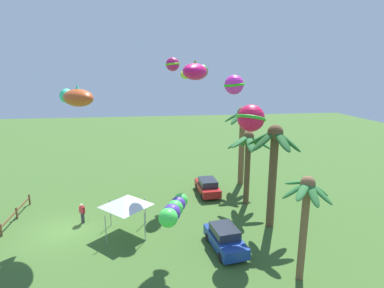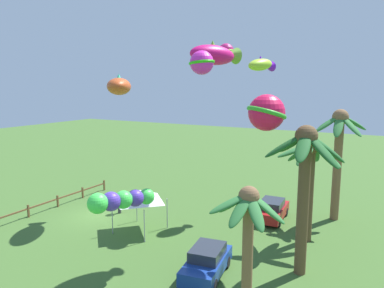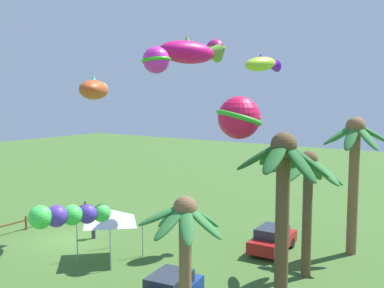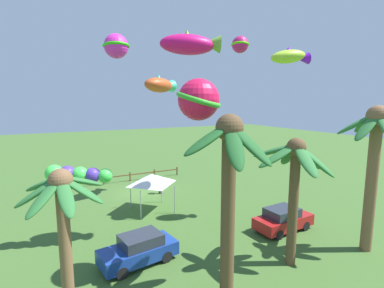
% 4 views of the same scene
% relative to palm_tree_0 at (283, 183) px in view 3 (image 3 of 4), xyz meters
% --- Properties ---
extents(ground_plane, '(120.00, 120.00, 0.00)m').
position_rel_palm_tree_0_xyz_m(ground_plane, '(-1.26, -15.26, -5.62)').
color(ground_plane, '#3D6028').
extents(palm_tree_0, '(4.15, 3.98, 7.77)m').
position_rel_palm_tree_0_xyz_m(palm_tree_0, '(0.00, 0.00, 0.00)').
color(palm_tree_0, brown).
rests_on(palm_tree_0, ground).
extents(palm_tree_1, '(3.93, 3.96, 6.52)m').
position_rel_palm_tree_0_xyz_m(palm_tree_1, '(-4.26, -0.52, -0.77)').
color(palm_tree_1, brown).
rests_on(palm_tree_1, ground).
extents(palm_tree_2, '(3.92, 3.69, 8.06)m').
position_rel_palm_tree_0_xyz_m(palm_tree_2, '(-9.08, 0.45, 0.14)').
color(palm_tree_2, brown).
rests_on(palm_tree_2, ground).
extents(palm_tree_3, '(2.95, 2.74, 6.09)m').
position_rel_palm_tree_0_xyz_m(palm_tree_3, '(6.12, -0.69, -1.16)').
color(palm_tree_3, brown).
rests_on(palm_tree_3, ground).
extents(rail_fence, '(10.90, 0.12, 0.95)m').
position_rel_palm_tree_0_xyz_m(rail_fence, '(-1.13, -19.46, -5.03)').
color(rail_fence, brown).
rests_on(rail_fence, ground).
extents(parked_car_1, '(3.99, 1.92, 1.51)m').
position_rel_palm_tree_0_xyz_m(parked_car_1, '(-6.76, -3.51, -4.87)').
color(parked_car_1, '#A51919').
rests_on(parked_car_1, ground).
extents(spectator_0, '(0.39, 0.49, 1.59)m').
position_rel_palm_tree_0_xyz_m(spectator_0, '(-2.42, -14.14, -4.81)').
color(spectator_0, '#38383D').
rests_on(spectator_0, ground).
extents(festival_tent, '(2.86, 2.86, 2.85)m').
position_rel_palm_tree_0_xyz_m(festival_tent, '(-0.43, -10.64, -3.15)').
color(festival_tent, '#9E9EA3').
rests_on(festival_tent, ground).
extents(kite_fish_0, '(3.65, 2.64, 1.43)m').
position_rel_palm_tree_0_xyz_m(kite_fish_0, '(-1.11, -5.52, 5.80)').
color(kite_fish_0, '#DC116B').
extents(kite_fish_1, '(2.92, 1.91, 1.21)m').
position_rel_palm_tree_0_xyz_m(kite_fish_1, '(-8.42, -5.18, 5.58)').
color(kite_fish_1, '#AFDE2F').
extents(kite_fish_2, '(3.88, 3.33, 1.55)m').
position_rel_palm_tree_0_xyz_m(kite_fish_2, '(-2.49, -13.84, 4.02)').
color(kite_fish_2, '#C94D20').
extents(kite_ball_3, '(2.86, 2.86, 1.86)m').
position_rel_palm_tree_0_xyz_m(kite_ball_3, '(0.33, -1.94, 2.70)').
color(kite_ball_3, '#E61647').
extents(kite_ball_4, '(1.19, 1.19, 1.08)m').
position_rel_palm_tree_0_xyz_m(kite_ball_4, '(3.38, -4.05, 5.06)').
color(kite_ball_4, '#F02ABB').
extents(kite_tube_5, '(3.48, 1.80, 1.14)m').
position_rel_palm_tree_0_xyz_m(kite_tube_5, '(5.03, -7.62, -1.45)').
color(kite_tube_5, '#43E74C').
extents(kite_ball_6, '(1.72, 1.72, 1.10)m').
position_rel_palm_tree_0_xyz_m(kite_ball_6, '(-5.47, -6.78, 6.38)').
color(kite_ball_6, '#C41D68').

